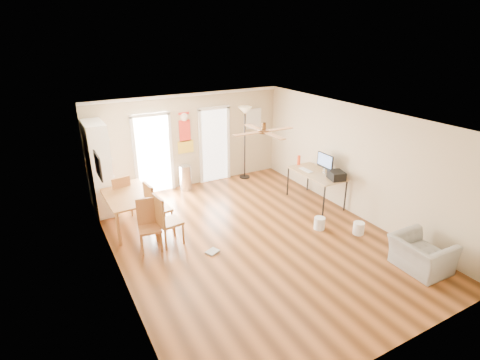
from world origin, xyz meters
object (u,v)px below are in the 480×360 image
torchiere_lamp (245,143)px  computer_desk (315,188)px  dining_chair_near (150,226)px  printer (336,175)px  wastebasket_b (359,228)px  dining_chair_right_b (169,219)px  armchair (421,254)px  dining_chair_right_a (159,206)px  wastebasket_a (319,223)px  dining_chair_far (120,196)px  trash_can (185,178)px  bookshelf (99,168)px  dining_table (129,210)px

torchiere_lamp → computer_desk: torchiere_lamp is taller
dining_chair_near → printer: (4.47, -0.43, 0.39)m
torchiere_lamp → wastebasket_b: (0.51, -4.14, -0.93)m
dining_chair_right_b → armchair: (3.75, -3.12, -0.24)m
dining_chair_right_a → armchair: dining_chair_right_a is taller
dining_chair_right_b → wastebasket_a: size_ratio=3.99×
dining_chair_near → printer: size_ratio=2.68×
dining_chair_far → wastebasket_a: (3.72, -2.82, -0.37)m
dining_chair_right_b → computer_desk: dining_chair_right_b is taller
trash_can → armchair: (2.44, -5.60, -0.04)m
bookshelf → wastebasket_b: size_ratio=8.07×
computer_desk → dining_chair_near: bearing=-178.2°
dining_chair_far → computer_desk: (4.52, -1.68, -0.11)m
dining_chair_near → wastebasket_b: size_ratio=3.82×
dining_chair_right_a → wastebasket_b: size_ratio=4.09×
computer_desk → wastebasket_a: 1.42m
dining_chair_right_b → dining_chair_far: bearing=11.1°
dining_table → torchiere_lamp: torchiere_lamp is taller
trash_can → computer_desk: (2.61, -2.38, 0.05)m
armchair → printer: bearing=-4.6°
dining_chair_far → armchair: 6.56m
bookshelf → wastebasket_b: bookshelf is taller
computer_desk → armchair: bearing=-93.0°
dining_table → wastebasket_b: bearing=-33.1°
armchair → computer_desk: bearing=-1.2°
armchair → trash_can: bearing=25.4°
torchiere_lamp → computer_desk: bearing=-73.5°
trash_can → computer_desk: bearing=-42.3°
armchair → wastebasket_a: bearing=18.7°
torchiere_lamp → wastebasket_b: size_ratio=7.78×
computer_desk → bookshelf: bearing=156.1°
trash_can → torchiere_lamp: (1.90, 0.03, 0.71)m
dining_table → dining_chair_far: size_ratio=1.55×
dining_chair_far → printer: 5.18m
wastebasket_a → armchair: 2.18m
trash_can → torchiere_lamp: size_ratio=0.33×
dining_chair_right_a → dining_chair_near: dining_chair_right_a is taller
torchiere_lamp → wastebasket_b: bearing=-83.0°
bookshelf → printer: size_ratio=5.67×
printer → dining_chair_right_a: bearing=179.8°
bookshelf → torchiere_lamp: bookshelf is taller
dining_chair_right_a → torchiere_lamp: bearing=-67.0°
dining_chair_right_b → printer: (4.05, -0.46, 0.36)m
computer_desk → dining_chair_far: bearing=159.7°
bookshelf → wastebasket_a: (4.02, -3.29, -0.97)m
wastebasket_a → armchair: bearing=-73.1°
bookshelf → armchair: bearing=-67.8°
armchair → torchiere_lamp: bearing=7.3°
dining_chair_right_a → computer_desk: 3.96m
dining_chair_right_a → dining_chair_right_b: 0.67m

